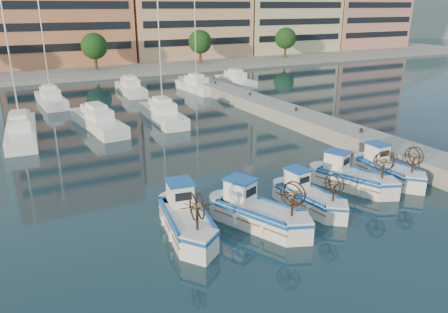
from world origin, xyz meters
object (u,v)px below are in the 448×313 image
fishing_boat_a (186,218)px  fishing_boat_d (351,176)px  fishing_boat_c (308,196)px  fishing_boat_e (387,168)px  fishing_boat_b (257,211)px

fishing_boat_a → fishing_boat_d: (10.64, 0.39, -0.05)m
fishing_boat_c → fishing_boat_e: fishing_boat_e is taller
fishing_boat_a → fishing_boat_b: bearing=-7.9°
fishing_boat_b → fishing_boat_e: (10.27, 1.35, -0.05)m
fishing_boat_b → fishing_boat_a: bearing=140.7°
fishing_boat_d → fishing_boat_e: (2.95, -0.01, -0.01)m
fishing_boat_d → fishing_boat_e: 2.95m
fishing_boat_a → fishing_boat_e: 13.59m
fishing_boat_c → fishing_boat_d: 3.97m
fishing_boat_c → fishing_boat_e: (6.81, 0.90, 0.05)m
fishing_boat_b → fishing_boat_c: size_ratio=1.16×
fishing_boat_a → fishing_boat_d: size_ratio=1.06×
fishing_boat_b → fishing_boat_c: bearing=-15.7°
fishing_boat_b → fishing_boat_e: size_ratio=1.10×
fishing_boat_e → fishing_boat_b: bearing=-171.4°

